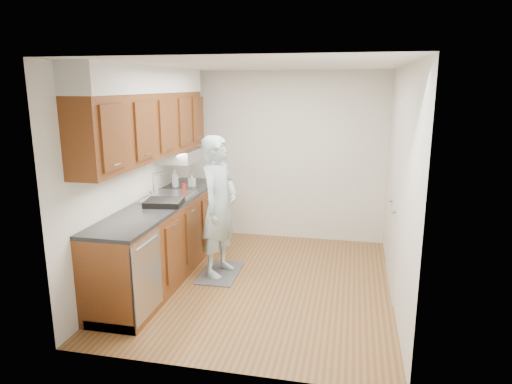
% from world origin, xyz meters
% --- Properties ---
extents(floor, '(3.50, 3.50, 0.00)m').
position_xyz_m(floor, '(0.00, 0.00, 0.00)').
color(floor, olive).
rests_on(floor, ground).
extents(ceiling, '(3.50, 3.50, 0.00)m').
position_xyz_m(ceiling, '(0.00, 0.00, 2.50)').
color(ceiling, white).
rests_on(ceiling, wall_left).
extents(wall_left, '(0.02, 3.50, 2.50)m').
position_xyz_m(wall_left, '(-1.50, 0.00, 1.25)').
color(wall_left, silver).
rests_on(wall_left, floor).
extents(wall_right, '(0.02, 3.50, 2.50)m').
position_xyz_m(wall_right, '(1.50, 0.00, 1.25)').
color(wall_right, silver).
rests_on(wall_right, floor).
extents(wall_back, '(3.00, 0.02, 2.50)m').
position_xyz_m(wall_back, '(0.00, 1.75, 1.25)').
color(wall_back, silver).
rests_on(wall_back, floor).
extents(counter, '(0.64, 2.80, 1.30)m').
position_xyz_m(counter, '(-1.20, -0.00, 0.49)').
color(counter, brown).
rests_on(counter, floor).
extents(upper_cabinets, '(0.47, 2.80, 1.21)m').
position_xyz_m(upper_cabinets, '(-1.33, 0.05, 1.95)').
color(upper_cabinets, brown).
rests_on(upper_cabinets, wall_left).
extents(closet_door, '(0.02, 1.22, 2.05)m').
position_xyz_m(closet_door, '(1.49, 0.30, 1.02)').
color(closet_door, white).
rests_on(closet_door, wall_right).
extents(floor_mat, '(0.47, 0.77, 0.01)m').
position_xyz_m(floor_mat, '(-0.55, 0.17, 0.01)').
color(floor_mat, '#5D5D5F').
rests_on(floor_mat, floor).
extents(person, '(0.58, 0.76, 1.93)m').
position_xyz_m(person, '(-0.55, 0.17, 0.98)').
color(person, '#A8C6CC').
rests_on(person, floor_mat).
extents(soap_bottle_a, '(0.11, 0.11, 0.26)m').
position_xyz_m(soap_bottle_a, '(-1.33, 0.75, 1.07)').
color(soap_bottle_a, '#B5BDC5').
rests_on(soap_bottle_a, counter).
extents(soap_bottle_b, '(0.10, 0.10, 0.18)m').
position_xyz_m(soap_bottle_b, '(-1.13, 0.84, 1.03)').
color(soap_bottle_b, '#B5BDC5').
rests_on(soap_bottle_b, counter).
extents(soda_can, '(0.07, 0.07, 0.10)m').
position_xyz_m(soda_can, '(-1.12, 0.54, 0.99)').
color(soda_can, '#A21D1B').
rests_on(soda_can, counter).
extents(dish_rack, '(0.46, 0.40, 0.07)m').
position_xyz_m(dish_rack, '(-1.10, -0.17, 0.97)').
color(dish_rack, black).
rests_on(dish_rack, counter).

